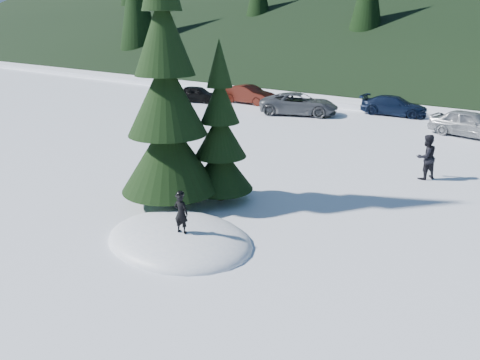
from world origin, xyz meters
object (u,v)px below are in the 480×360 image
Objects in this scene: car_4 at (470,124)px; car_3 at (394,106)px; car_0 at (197,94)px; spruce_short at (220,140)px; child_skier at (181,213)px; car_2 at (299,104)px; adult_0 at (426,157)px; car_1 at (249,94)px; spruce_tall at (167,106)px.

car_3 is at bearing 66.51° from car_4.
spruce_short is at bearing -151.61° from car_0.
child_skier is 22.41m from car_3.
car_2 reaches higher than car_4.
adult_0 is 19.00m from car_1.
car_0 is (-16.56, 18.08, -0.42)m from child_skier.
spruce_short is 1.06× the size of car_2.
adult_0 reaches higher than car_1.
car_2 is (5.30, -1.46, 0.03)m from car_1.
spruce_tall is 4.86× the size of adult_0.
car_0 is at bearing -60.59° from child_skier.
car_2 is (-6.18, 15.08, -1.40)m from spruce_short.
car_0 is at bearing 101.06° from car_3.
spruce_tall reaches higher than child_skier.
car_2 is at bearing 120.67° from car_3.
spruce_tall reaches higher than car_2.
spruce_short is 15.97m from car_4.
car_2 is at bearing -80.33° from child_skier.
car_2 is at bearing 107.44° from spruce_tall.
car_1 is (-10.47, 17.94, -2.64)m from spruce_tall.
adult_0 is 0.49× the size of car_0.
child_skier reaches higher than car_4.
spruce_short is at bearing -147.80° from car_1.
car_0 is at bearing 135.68° from spruce_short.
car_1 is 0.81× the size of car_2.
car_4 is at bearing -105.20° from car_0.
spruce_short is 20.96m from car_0.
child_skier reaches higher than car_0.
car_4 is (-0.44, 8.67, -0.18)m from adult_0.
spruce_tall is 17.73m from car_4.
adult_0 reaches higher than car_3.
child_skier is at bearing 11.37° from adult_0.
adult_0 is 21.26m from car_0.
car_4 is (5.47, -3.46, 0.08)m from car_3.
car_1 is at bearing 51.50° from car_2.
car_3 is 6.47m from car_4.
spruce_short is at bearing -6.87° from adult_0.
child_skier is 0.27× the size of car_1.
car_2 is (-10.92, 8.43, -0.18)m from adult_0.
car_4 is (10.48, 0.24, -0.00)m from car_2.
car_3 is (13.80, 4.16, 0.01)m from car_0.
child_skier is 18.98m from car_4.
spruce_tall reaches higher than car_3.
car_3 is (-5.91, 12.12, -0.26)m from adult_0.
spruce_tall is at bearing 171.22° from car_4.
spruce_tall is 2.38× the size of car_0.
spruce_short reaches higher than adult_0.
car_0 is at bearing 131.09° from spruce_tall.
car_4 is at bearing 72.39° from spruce_tall.
spruce_tall is 20.35m from car_3.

